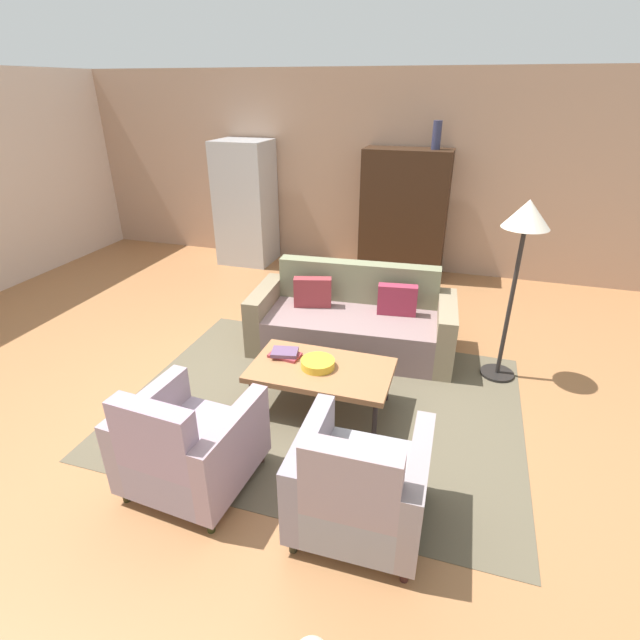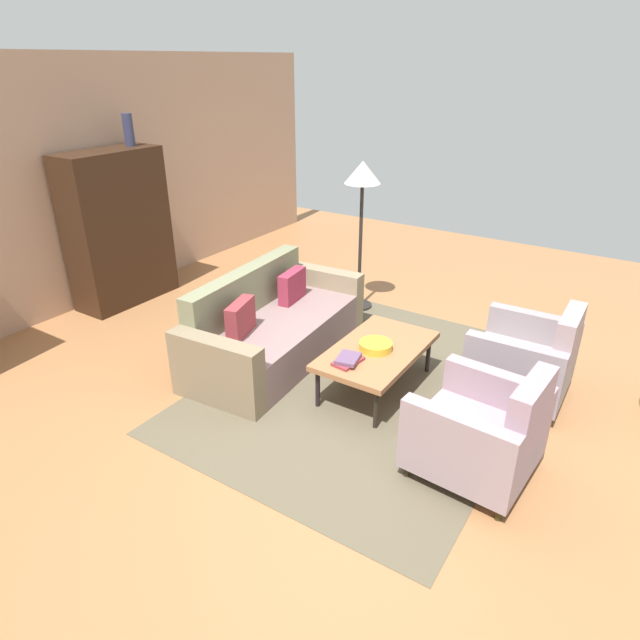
# 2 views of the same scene
# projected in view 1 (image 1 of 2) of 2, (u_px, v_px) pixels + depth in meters

# --- Properties ---
(ground_plane) EXTENTS (11.14, 11.14, 0.00)m
(ground_plane) POSITION_uv_depth(u_px,v_px,m) (280.00, 390.00, 4.49)
(ground_plane) COLOR #A06A40
(wall_back) EXTENTS (9.28, 0.12, 2.80)m
(wall_back) POSITION_uv_depth(u_px,v_px,m) (370.00, 173.00, 7.08)
(wall_back) COLOR tan
(wall_back) RESTS_ON ground
(area_rug) EXTENTS (3.40, 2.60, 0.01)m
(area_rug) POSITION_uv_depth(u_px,v_px,m) (323.00, 403.00, 4.29)
(area_rug) COLOR brown
(area_rug) RESTS_ON ground
(couch) EXTENTS (2.16, 1.05, 0.86)m
(couch) POSITION_uv_depth(u_px,v_px,m) (353.00, 321.00, 5.14)
(couch) COLOR gray
(couch) RESTS_ON ground
(coffee_table) EXTENTS (1.20, 0.70, 0.41)m
(coffee_table) POSITION_uv_depth(u_px,v_px,m) (321.00, 371.00, 4.08)
(coffee_table) COLOR black
(coffee_table) RESTS_ON ground
(armchair_left) EXTENTS (0.86, 0.86, 0.88)m
(armchair_left) POSITION_uv_depth(u_px,v_px,m) (186.00, 449.00, 3.26)
(armchair_left) COLOR #302719
(armchair_left) RESTS_ON ground
(armchair_right) EXTENTS (0.81, 0.81, 0.88)m
(armchair_right) POSITION_uv_depth(u_px,v_px,m) (359.00, 489.00, 2.94)
(armchair_right) COLOR #322817
(armchair_right) RESTS_ON ground
(fruit_bowl) EXTENTS (0.29, 0.29, 0.07)m
(fruit_bowl) POSITION_uv_depth(u_px,v_px,m) (318.00, 364.00, 4.06)
(fruit_bowl) COLOR gold
(fruit_bowl) RESTS_ON coffee_table
(book_stack) EXTENTS (0.29, 0.21, 0.06)m
(book_stack) POSITION_uv_depth(u_px,v_px,m) (285.00, 354.00, 4.22)
(book_stack) COLOR maroon
(book_stack) RESTS_ON coffee_table
(cabinet) EXTENTS (1.20, 0.51, 1.80)m
(cabinet) POSITION_uv_depth(u_px,v_px,m) (404.00, 215.00, 6.85)
(cabinet) COLOR #311E11
(cabinet) RESTS_ON ground
(vase_tall) EXTENTS (0.12, 0.12, 0.36)m
(vase_tall) POSITION_uv_depth(u_px,v_px,m) (437.00, 135.00, 6.27)
(vase_tall) COLOR #2F3251
(vase_tall) RESTS_ON cabinet
(refrigerator) EXTENTS (0.80, 0.73, 1.85)m
(refrigerator) POSITION_uv_depth(u_px,v_px,m) (246.00, 203.00, 7.39)
(refrigerator) COLOR #B7BABF
(refrigerator) RESTS_ON ground
(floor_lamp) EXTENTS (0.40, 0.40, 1.72)m
(floor_lamp) POSITION_uv_depth(u_px,v_px,m) (524.00, 232.00, 4.09)
(floor_lamp) COLOR black
(floor_lamp) RESTS_ON ground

